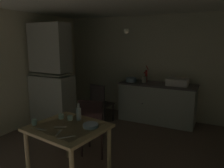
{
  "coord_description": "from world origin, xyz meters",
  "views": [
    {
      "loc": [
        1.58,
        -3.09,
        1.82
      ],
      "look_at": [
        0.03,
        0.01,
        1.12
      ],
      "focal_mm": 34.88,
      "sensor_mm": 36.0,
      "label": 1
    }
  ],
  "objects": [
    {
      "name": "ground_plane",
      "position": [
        0.0,
        0.0,
        0.0
      ],
      "size": [
        5.2,
        5.2,
        0.0
      ],
      "primitive_type": "plane",
      "color": "brown"
    },
    {
      "name": "wall_back",
      "position": [
        0.0,
        1.98,
        1.2
      ],
      "size": [
        4.3,
        0.1,
        2.39
      ],
      "primitive_type": "cube",
      "color": "beige",
      "rests_on": "ground"
    },
    {
      "name": "wall_left",
      "position": [
        -2.15,
        0.0,
        1.2
      ],
      "size": [
        0.1,
        3.96,
        2.39
      ],
      "primitive_type": "cube",
      "color": "beige",
      "rests_on": "ground"
    },
    {
      "name": "hutch_cabinet",
      "position": [
        -1.63,
        0.42,
        1.01
      ],
      "size": [
        0.91,
        0.48,
        2.16
      ],
      "color": "#AFB0A3",
      "rests_on": "ground"
    },
    {
      "name": "counter_cabinet",
      "position": [
        0.36,
        1.61,
        0.44
      ],
      "size": [
        1.68,
        0.64,
        0.87
      ],
      "color": "#AFB0A3",
      "rests_on": "ground"
    },
    {
      "name": "sink_basin",
      "position": [
        0.78,
        1.61,
        0.95
      ],
      "size": [
        0.44,
        0.34,
        0.15
      ],
      "color": "silver",
      "rests_on": "counter_cabinet"
    },
    {
      "name": "hand_pump",
      "position": [
        0.07,
        1.65,
        1.04
      ],
      "size": [
        0.05,
        0.27,
        0.39
      ],
      "color": "#B21E19",
      "rests_on": "counter_cabinet"
    },
    {
      "name": "mixing_bowl_counter",
      "position": [
        -0.25,
        1.56,
        0.92
      ],
      "size": [
        0.24,
        0.24,
        0.1
      ],
      "primitive_type": "cylinder",
      "color": "#9EB2C6",
      "rests_on": "counter_cabinet"
    },
    {
      "name": "stoneware_crock",
      "position": [
        0.04,
        1.62,
        0.94
      ],
      "size": [
        0.1,
        0.1,
        0.14
      ],
      "primitive_type": "cylinder",
      "color": "beige",
      "rests_on": "counter_cabinet"
    },
    {
      "name": "dining_table",
      "position": [
        -0.12,
        -0.98,
        0.63
      ],
      "size": [
        1.03,
        0.94,
        0.73
      ],
      "color": "tan",
      "rests_on": "ground"
    },
    {
      "name": "chair_far_side",
      "position": [
        -0.13,
        -0.34,
        0.49
      ],
      "size": [
        0.47,
        0.47,
        0.94
      ],
      "color": "#301F1E",
      "rests_on": "ground"
    },
    {
      "name": "chair_by_counter",
      "position": [
        -0.73,
        0.96,
        0.46
      ],
      "size": [
        0.45,
        0.45,
        0.88
      ],
      "color": "#2F2223",
      "rests_on": "ground"
    },
    {
      "name": "serving_bowl_wide",
      "position": [
        0.16,
        -0.87,
        0.75
      ],
      "size": [
        0.2,
        0.2,
        0.04
      ],
      "primitive_type": "cylinder",
      "color": "#9EB2C6",
      "rests_on": "dining_table"
    },
    {
      "name": "mug_dark",
      "position": [
        -0.54,
        -1.14,
        0.77
      ],
      "size": [
        0.06,
        0.06,
        0.08
      ],
      "primitive_type": "cylinder",
      "color": "#ADD1C1",
      "rests_on": "dining_table"
    },
    {
      "name": "teacup_mint",
      "position": [
        -0.38,
        -0.79,
        0.76
      ],
      "size": [
        0.08,
        0.08,
        0.06
      ],
      "primitive_type": "cylinder",
      "color": "#ADD1C1",
      "rests_on": "dining_table"
    },
    {
      "name": "teacup_cream",
      "position": [
        -0.23,
        -0.78,
        0.76
      ],
      "size": [
        0.08,
        0.08,
        0.06
      ],
      "primitive_type": "cylinder",
      "color": "#ADD1C1",
      "rests_on": "dining_table"
    },
    {
      "name": "glass_bottle",
      "position": [
        -0.12,
        -0.72,
        0.82
      ],
      "size": [
        0.07,
        0.07,
        0.24
      ],
      "color": "#B7BCC1",
      "rests_on": "dining_table"
    },
    {
      "name": "table_knife",
      "position": [
        0.07,
        -1.25,
        0.73
      ],
      "size": [
        0.14,
        0.17,
        0.0
      ],
      "primitive_type": "cube",
      "rotation": [
        0.0,
        0.0,
        4.01
      ],
      "color": "silver",
      "rests_on": "dining_table"
    },
    {
      "name": "teaspoon_near_bowl",
      "position": [
        -0.35,
        -1.21,
        0.73
      ],
      "size": [
        0.16,
        0.03,
        0.0
      ],
      "primitive_type": "cube",
      "rotation": [
        0.0,
        0.0,
        3.23
      ],
      "color": "beige",
      "rests_on": "dining_table"
    },
    {
      "name": "teaspoon_by_cup",
      "position": [
        -0.08,
        -1.2,
        0.73
      ],
      "size": [
        0.07,
        0.16,
        0.0
      ],
      "primitive_type": "cube",
      "rotation": [
        0.0,
        0.0,
        1.92
      ],
      "color": "beige",
      "rests_on": "dining_table"
    },
    {
      "name": "serving_spoon",
      "position": [
        -0.19,
        -1.05,
        0.73
      ],
      "size": [
        0.14,
        0.09,
        0.0
      ],
      "primitive_type": "cube",
      "rotation": [
        0.0,
        0.0,
        0.53
      ],
      "color": "beige",
      "rests_on": "dining_table"
    },
    {
      "name": "pendant_bulb",
      "position": [
        0.28,
        -0.03,
        1.96
      ],
      "size": [
        0.08,
        0.08,
        0.08
      ],
      "primitive_type": "sphere",
      "color": "#F9EFCC"
    }
  ]
}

